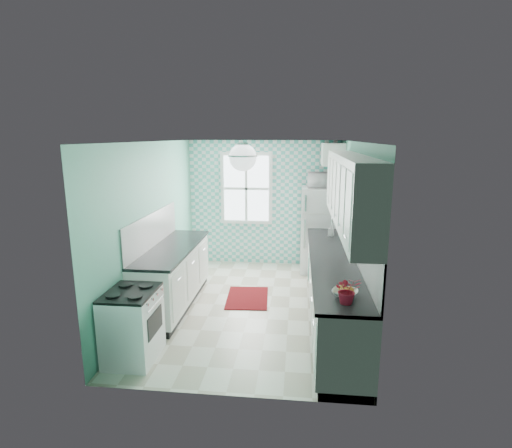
# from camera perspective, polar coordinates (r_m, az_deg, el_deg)

# --- Properties ---
(floor) EXTENTS (3.00, 4.40, 0.02)m
(floor) POSITION_cam_1_polar(r_m,az_deg,el_deg) (6.32, -0.71, -11.71)
(floor) COLOR white
(floor) RESTS_ON ground
(ceiling) EXTENTS (3.00, 4.40, 0.02)m
(ceiling) POSITION_cam_1_polar(r_m,az_deg,el_deg) (5.77, -0.78, 11.78)
(ceiling) COLOR white
(ceiling) RESTS_ON wall_back
(wall_back) EXTENTS (3.00, 0.02, 2.50)m
(wall_back) POSITION_cam_1_polar(r_m,az_deg,el_deg) (8.08, 1.14, 2.99)
(wall_back) COLOR #62B89C
(wall_back) RESTS_ON floor
(wall_front) EXTENTS (3.00, 0.02, 2.50)m
(wall_front) POSITION_cam_1_polar(r_m,az_deg,el_deg) (3.82, -4.74, -7.92)
(wall_front) COLOR #62B89C
(wall_front) RESTS_ON floor
(wall_left) EXTENTS (0.02, 4.40, 2.50)m
(wall_left) POSITION_cam_1_polar(r_m,az_deg,el_deg) (6.28, -14.56, -0.16)
(wall_left) COLOR #62B89C
(wall_left) RESTS_ON floor
(wall_right) EXTENTS (0.02, 4.40, 2.50)m
(wall_right) POSITION_cam_1_polar(r_m,az_deg,el_deg) (5.93, 13.90, -0.84)
(wall_right) COLOR #62B89C
(wall_right) RESTS_ON floor
(accent_wall) EXTENTS (3.00, 0.01, 2.50)m
(accent_wall) POSITION_cam_1_polar(r_m,az_deg,el_deg) (8.05, 1.12, 2.97)
(accent_wall) COLOR #51BCB0
(accent_wall) RESTS_ON wall_back
(window) EXTENTS (1.04, 0.05, 1.44)m
(window) POSITION_cam_1_polar(r_m,az_deg,el_deg) (8.02, -1.39, 5.09)
(window) COLOR white
(window) RESTS_ON wall_back
(backsplash_right) EXTENTS (0.02, 3.60, 0.51)m
(backsplash_right) POSITION_cam_1_polar(r_m,az_deg,el_deg) (5.56, 14.17, -2.33)
(backsplash_right) COLOR white
(backsplash_right) RESTS_ON wall_right
(backsplash_left) EXTENTS (0.02, 2.15, 0.51)m
(backsplash_left) POSITION_cam_1_polar(r_m,az_deg,el_deg) (6.21, -14.58, -0.81)
(backsplash_left) COLOR white
(backsplash_left) RESTS_ON wall_left
(upper_cabinets_right) EXTENTS (0.33, 3.20, 0.90)m
(upper_cabinets_right) POSITION_cam_1_polar(r_m,az_deg,el_deg) (5.21, 13.21, 4.65)
(upper_cabinets_right) COLOR white
(upper_cabinets_right) RESTS_ON wall_right
(upper_cabinet_fridge) EXTENTS (0.40, 0.74, 0.40)m
(upper_cabinet_fridge) POSITION_cam_1_polar(r_m,az_deg,el_deg) (7.59, 10.88, 9.76)
(upper_cabinet_fridge) COLOR white
(upper_cabinet_fridge) RESTS_ON wall_right
(ceiling_light) EXTENTS (0.34, 0.34, 0.35)m
(ceiling_light) POSITION_cam_1_polar(r_m,az_deg,el_deg) (4.98, -1.89, 9.52)
(ceiling_light) COLOR silver
(ceiling_light) RESTS_ON ceiling
(base_cabinets_right) EXTENTS (0.60, 3.60, 0.90)m
(base_cabinets_right) POSITION_cam_1_polar(r_m,az_deg,el_deg) (5.76, 10.90, -9.47)
(base_cabinets_right) COLOR white
(base_cabinets_right) RESTS_ON floor
(countertop_right) EXTENTS (0.63, 3.60, 0.04)m
(countertop_right) POSITION_cam_1_polar(r_m,az_deg,el_deg) (5.60, 10.94, -5.00)
(countertop_right) COLOR black
(countertop_right) RESTS_ON base_cabinets_right
(base_cabinets_left) EXTENTS (0.60, 2.15, 0.90)m
(base_cabinets_left) POSITION_cam_1_polar(r_m,az_deg,el_deg) (6.33, -11.75, -7.46)
(base_cabinets_left) COLOR white
(base_cabinets_left) RESTS_ON floor
(countertop_left) EXTENTS (0.63, 2.15, 0.04)m
(countertop_left) POSITION_cam_1_polar(r_m,az_deg,el_deg) (6.18, -11.81, -3.37)
(countertop_left) COLOR black
(countertop_left) RESTS_ON base_cabinets_left
(fridge) EXTENTS (0.71, 0.71, 1.64)m
(fridge) POSITION_cam_1_polar(r_m,az_deg,el_deg) (7.74, 9.06, -0.84)
(fridge) COLOR white
(fridge) RESTS_ON floor
(stove) EXTENTS (0.55, 0.69, 0.82)m
(stove) POSITION_cam_1_polar(r_m,az_deg,el_deg) (5.01, -17.22, -13.50)
(stove) COLOR white
(stove) RESTS_ON floor
(sink) EXTENTS (0.52, 0.43, 0.53)m
(sink) POSITION_cam_1_polar(r_m,az_deg,el_deg) (6.67, 10.35, -2.06)
(sink) COLOR silver
(sink) RESTS_ON countertop_right
(rug) EXTENTS (0.71, 0.98, 0.01)m
(rug) POSITION_cam_1_polar(r_m,az_deg,el_deg) (6.59, -1.24, -10.48)
(rug) COLOR maroon
(rug) RESTS_ON floor
(dish_towel) EXTENTS (0.08, 0.26, 0.39)m
(dish_towel) POSITION_cam_1_polar(r_m,az_deg,el_deg) (6.63, 7.55, -6.11)
(dish_towel) COLOR #55B39D
(dish_towel) RESTS_ON base_cabinets_right
(fruit_bowl) EXTENTS (0.34, 0.34, 0.07)m
(fruit_bowl) POSITION_cam_1_polar(r_m,az_deg,el_deg) (4.34, 12.59, -9.58)
(fruit_bowl) COLOR silver
(fruit_bowl) RESTS_ON countertop_right
(potted_plant) EXTENTS (0.29, 0.26, 0.28)m
(potted_plant) POSITION_cam_1_polar(r_m,az_deg,el_deg) (4.12, 12.95, -9.17)
(potted_plant) COLOR #AF1A16
(potted_plant) RESTS_ON countertop_right
(soap_bottle) EXTENTS (0.10, 0.11, 0.19)m
(soap_bottle) POSITION_cam_1_polar(r_m,az_deg,el_deg) (6.79, 10.68, -0.90)
(soap_bottle) COLOR #A1ADB8
(soap_bottle) RESTS_ON countertop_right
(microwave) EXTENTS (0.51, 0.35, 0.28)m
(microwave) POSITION_cam_1_polar(r_m,az_deg,el_deg) (7.58, 9.31, 6.22)
(microwave) COLOR silver
(microwave) RESTS_ON fridge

